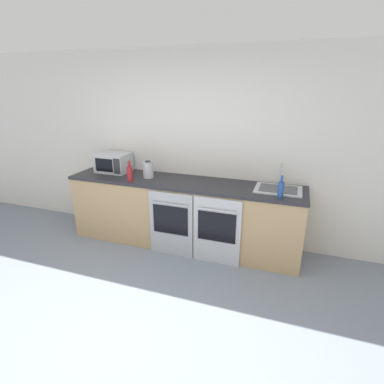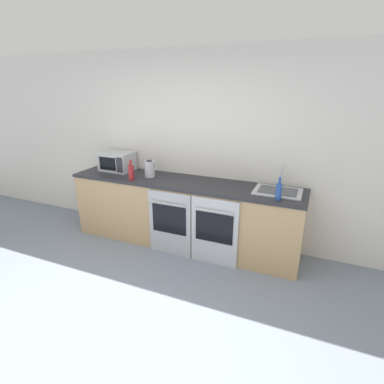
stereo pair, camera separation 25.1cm
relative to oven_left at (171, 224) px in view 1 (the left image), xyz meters
name	(u,v)px [view 1 (the left image)]	position (x,y,z in m)	size (l,w,h in m)	color
ground_plane	(110,339)	(0.03, -1.49, -0.44)	(16.00, 16.00, 0.00)	gray
wall_back	(191,148)	(0.03, 0.69, 0.86)	(10.00, 0.06, 2.60)	silver
counter_back	(183,213)	(0.03, 0.34, 0.02)	(3.17, 0.67, 0.92)	tan
oven_left	(171,224)	(0.00, 0.00, 0.00)	(0.59, 0.06, 0.87)	#A8AAAF
oven_right	(217,231)	(0.61, 0.00, 0.00)	(0.59, 0.06, 0.87)	#B7BABF
microwave	(113,163)	(-1.09, 0.45, 0.62)	(0.46, 0.36, 0.27)	#B7BABF
bottle_blue	(281,189)	(1.30, 0.11, 0.59)	(0.06, 0.06, 0.26)	#234793
bottle_red	(130,173)	(-0.62, 0.12, 0.59)	(0.08, 0.08, 0.28)	maroon
kettle	(148,170)	(-0.47, 0.34, 0.60)	(0.14, 0.14, 0.23)	#B7BABF
sink	(278,189)	(1.26, 0.38, 0.50)	(0.55, 0.43, 0.30)	#B7BABF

